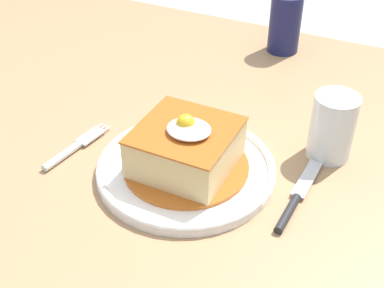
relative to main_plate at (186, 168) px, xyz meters
The scene contains 7 objects.
dining_table 0.19m from the main_plate, 117.37° to the left, with size 1.50×0.87×0.77m.
main_plate is the anchor object (origin of this frame).
sandwich_meal 0.04m from the main_plate, 36.37° to the right, with size 0.19×0.19×0.09m.
fork 0.19m from the main_plate, 168.88° to the right, with size 0.03×0.14×0.01m.
knife 0.17m from the main_plate, ahead, with size 0.02×0.17×0.01m.
soda_can 0.46m from the main_plate, 90.13° to the left, with size 0.07×0.07×0.12m.
drinking_glass 0.23m from the main_plate, 37.82° to the left, with size 0.07×0.07×0.10m.
Camera 1 is at (0.34, -0.65, 1.26)m, focal length 47.27 mm.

